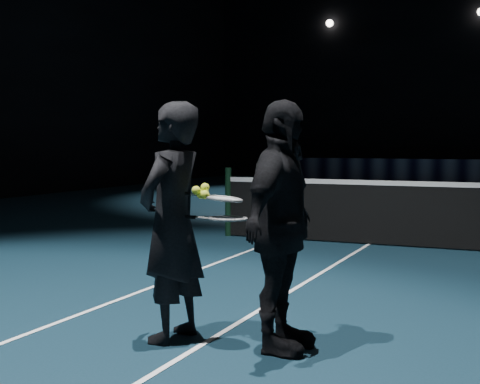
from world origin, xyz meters
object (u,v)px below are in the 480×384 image
object	(u,v)px
player_a	(172,222)
racket_lower	(228,219)
tennis_balls	(203,192)
player_b	(281,226)
racket_upper	(224,199)

from	to	relation	value
player_a	racket_lower	xyz separation A→B (m)	(0.45, 0.04, 0.04)
racket_lower	tennis_balls	world-z (taller)	tennis_balls
racket_lower	tennis_balls	bearing A→B (deg)	178.53
player_b	tennis_balls	distance (m)	0.64
racket_lower	racket_upper	distance (m)	0.16
racket_lower	tennis_balls	xyz separation A→B (m)	(-0.19, -0.01, 0.19)
player_b	racket_lower	distance (m)	0.40
player_a	racket_lower	bearing A→B (deg)	99.49
racket_lower	tennis_balls	distance (m)	0.27
player_b	tennis_balls	bearing A→B (deg)	94.83
racket_lower	racket_upper	world-z (taller)	racket_upper
player_a	racket_upper	size ratio (longest dim) A/B	2.65
racket_upper	player_b	bearing A→B (deg)	-9.08
player_b	racket_upper	size ratio (longest dim) A/B	2.65
player_a	racket_upper	world-z (taller)	player_a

